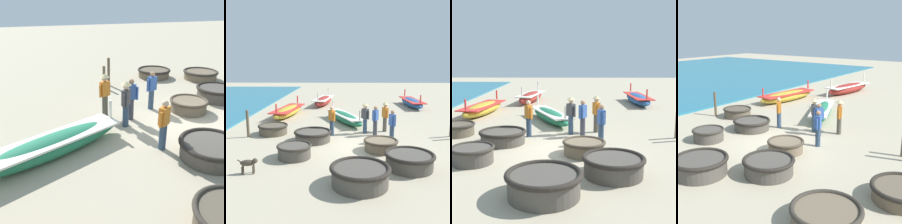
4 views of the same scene
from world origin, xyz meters
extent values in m
plane|color=tan|center=(0.00, 0.00, 0.00)|extent=(80.00, 80.00, 0.00)
cylinder|color=brown|center=(0.95, -0.72, 0.22)|extent=(1.40, 1.40, 0.45)
torus|color=#42382B|center=(0.95, -0.72, 0.45)|extent=(1.51, 1.51, 0.11)
cylinder|color=#4C473F|center=(-0.18, -4.07, 0.28)|extent=(1.78, 1.78, 0.57)
torus|color=#28231E|center=(-0.18, -4.07, 0.57)|extent=(1.92, 1.92, 0.14)
cylinder|color=#4C473F|center=(1.70, -2.69, 0.26)|extent=(1.68, 1.68, 0.52)
torus|color=#28231E|center=(1.70, -2.69, 0.52)|extent=(1.82, 1.82, 0.13)
cylinder|color=#4C473F|center=(-2.67, -1.66, 0.25)|extent=(1.32, 1.32, 0.50)
torus|color=#332D26|center=(-2.67, -1.66, 0.50)|extent=(1.42, 1.42, 0.11)
cylinder|color=brown|center=(-4.47, 1.93, 0.23)|extent=(1.48, 1.48, 0.47)
torus|color=#332D26|center=(-4.47, 1.93, 0.47)|extent=(1.60, 1.60, 0.12)
cylinder|color=#4C473F|center=(-2.18, 0.65, 0.23)|extent=(1.71, 1.71, 0.46)
torus|color=#28231E|center=(-2.18, 0.65, 0.46)|extent=(1.84, 1.84, 0.14)
ellipsoid|color=#285693|center=(5.39, 11.31, 0.36)|extent=(1.26, 5.29, 0.71)
cube|color=red|center=(5.39, 11.31, 0.58)|extent=(1.30, 4.87, 0.06)
cylinder|color=red|center=(5.33, 13.73, 0.98)|extent=(0.10, 0.10, 0.64)
cylinder|color=red|center=(5.44, 8.89, 0.98)|extent=(0.10, 0.10, 0.64)
ellipsoid|color=maroon|center=(-2.47, 12.10, 0.37)|extent=(1.82, 5.00, 0.74)
cube|color=silver|center=(-2.47, 12.10, 0.61)|extent=(1.81, 4.62, 0.06)
cylinder|color=silver|center=(-2.15, 14.33, 1.02)|extent=(0.10, 0.10, 0.67)
cylinder|color=silver|center=(-2.80, 9.88, 1.02)|extent=(0.10, 0.10, 0.67)
ellipsoid|color=#237551|center=(-0.58, 4.82, 0.32)|extent=(2.67, 4.68, 0.63)
cube|color=silver|center=(-0.58, 4.82, 0.52)|extent=(2.55, 4.35, 0.06)
cylinder|color=silver|center=(-1.42, 6.81, 0.87)|extent=(0.10, 0.10, 0.57)
cylinder|color=silver|center=(0.25, 2.83, 0.87)|extent=(0.10, 0.10, 0.57)
ellipsoid|color=gold|center=(-4.69, 6.99, 0.33)|extent=(1.87, 4.97, 0.65)
cube|color=red|center=(-4.69, 6.99, 0.54)|extent=(1.87, 4.59, 0.06)
cylinder|color=red|center=(-4.38, 9.20, 0.90)|extent=(0.10, 0.10, 0.59)
cylinder|color=red|center=(-5.00, 4.78, 0.90)|extent=(0.10, 0.10, 0.59)
cylinder|color=#2D425B|center=(1.67, 0.60, 0.41)|extent=(0.22, 0.22, 0.82)
cube|color=#33569E|center=(1.67, 0.60, 1.09)|extent=(0.31, 0.39, 0.54)
sphere|color=#A37556|center=(1.67, 0.60, 1.47)|extent=(0.20, 0.20, 0.20)
cylinder|color=#33569E|center=(1.73, 0.39, 1.04)|extent=(0.09, 0.09, 0.48)
cylinder|color=#33569E|center=(1.60, 0.81, 1.04)|extent=(0.09, 0.09, 0.48)
cylinder|color=#4C473D|center=(1.64, 2.58, 0.41)|extent=(0.22, 0.22, 0.82)
cube|color=orange|center=(1.64, 2.58, 1.09)|extent=(0.34, 0.40, 0.54)
sphere|color=tan|center=(1.64, 2.58, 1.47)|extent=(0.20, 0.20, 0.20)
cylinder|color=orange|center=(1.55, 2.78, 1.04)|extent=(0.09, 0.09, 0.48)
cylinder|color=orange|center=(1.72, 2.38, 1.04)|extent=(0.09, 0.09, 0.48)
cone|color=#D1BC84|center=(1.64, 2.58, 1.60)|extent=(0.36, 0.36, 0.14)
cylinder|color=#383842|center=(1.00, 1.77, 0.41)|extent=(0.22, 0.22, 0.82)
cube|color=#33569E|center=(1.00, 1.77, 1.09)|extent=(0.37, 0.40, 0.54)
sphere|color=#A37556|center=(1.00, 1.77, 1.47)|extent=(0.20, 0.20, 0.20)
cylinder|color=#33569E|center=(1.12, 1.96, 1.04)|extent=(0.09, 0.09, 0.48)
cylinder|color=#33569E|center=(0.88, 1.59, 1.04)|extent=(0.09, 0.09, 0.48)
cylinder|color=#2D425B|center=(0.50, 2.18, 0.41)|extent=(0.22, 0.22, 0.82)
cube|color=#3D3D42|center=(0.50, 2.18, 1.09)|extent=(0.40, 0.39, 0.54)
sphere|color=#DBB28E|center=(0.50, 2.18, 1.47)|extent=(0.20, 0.20, 0.20)
cylinder|color=#3D3D42|center=(0.34, 2.33, 1.04)|extent=(0.09, 0.09, 0.48)
cylinder|color=#3D3D42|center=(0.66, 2.03, 1.04)|extent=(0.09, 0.09, 0.48)
cone|color=#D1BC84|center=(0.50, 2.18, 1.60)|extent=(0.36, 0.36, 0.14)
cylinder|color=#2D425B|center=(-1.29, 1.71, 0.41)|extent=(0.22, 0.22, 0.82)
cube|color=orange|center=(-1.29, 1.71, 1.09)|extent=(0.37, 0.40, 0.54)
sphere|color=#DBB28E|center=(-1.29, 1.71, 1.47)|extent=(0.20, 0.20, 0.20)
cylinder|color=orange|center=(-1.17, 1.53, 1.04)|extent=(0.09, 0.09, 0.48)
cylinder|color=orange|center=(-1.42, 1.89, 1.04)|extent=(0.09, 0.09, 0.48)
camera|label=1|loc=(-7.29, 5.37, 4.18)|focal=42.00mm
camera|label=2|loc=(-0.73, -11.73, 3.76)|focal=42.00mm
camera|label=3|loc=(0.43, -11.20, 3.36)|focal=50.00mm
camera|label=4|loc=(8.06, -10.22, 4.79)|focal=50.00mm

